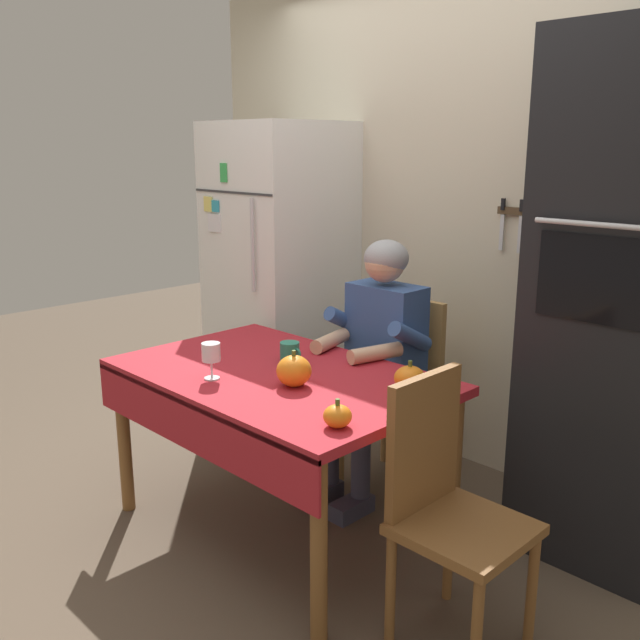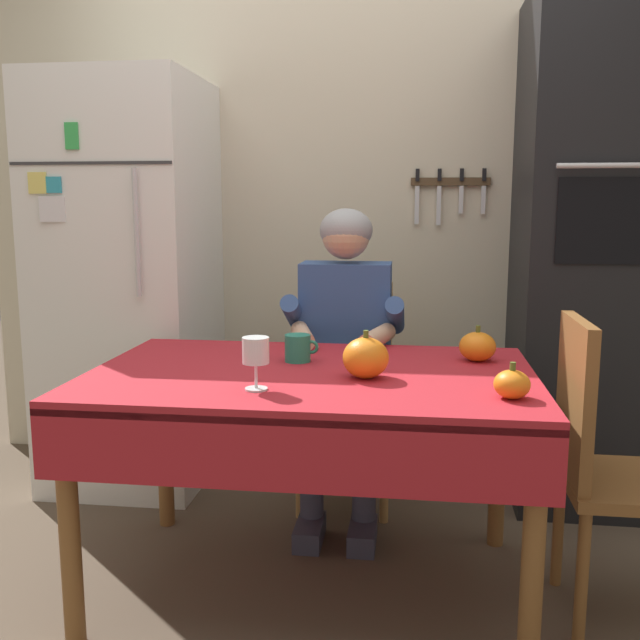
{
  "view_description": "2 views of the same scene",
  "coord_description": "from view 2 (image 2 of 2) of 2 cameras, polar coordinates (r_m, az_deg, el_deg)",
  "views": [
    {
      "loc": [
        2.11,
        -1.74,
        1.67
      ],
      "look_at": [
        0.05,
        0.3,
        0.94
      ],
      "focal_mm": 39.04,
      "sensor_mm": 36.0,
      "label": 1
    },
    {
      "loc": [
        0.32,
        -2.07,
        1.27
      ],
      "look_at": [
        0.01,
        0.26,
        0.88
      ],
      "focal_mm": 39.83,
      "sensor_mm": 36.0,
      "label": 2
    }
  ],
  "objects": [
    {
      "name": "ground_plane",
      "position": [
        2.45,
        -1.02,
        -21.77
      ],
      "size": [
        10.0,
        10.0,
        0.0
      ],
      "primitive_type": "plane",
      "color": "brown",
      "rests_on": "ground"
    },
    {
      "name": "back_wall_assembly",
      "position": [
        3.43,
        3.17,
        9.94
      ],
      "size": [
        3.7,
        0.13,
        2.6
      ],
      "color": "beige",
      "rests_on": "ground"
    },
    {
      "name": "refrigerator",
      "position": [
        3.3,
        -15.03,
        2.71
      ],
      "size": [
        0.68,
        0.71,
        1.8
      ],
      "color": "white",
      "rests_on": "ground"
    },
    {
      "name": "wall_oven",
      "position": [
        3.16,
        21.05,
        4.86
      ],
      "size": [
        0.6,
        0.64,
        2.1
      ],
      "color": "black",
      "rests_on": "ground"
    },
    {
      "name": "dining_table",
      "position": [
        2.25,
        -0.78,
        -6.3
      ],
      "size": [
        1.4,
        0.9,
        0.74
      ],
      "color": "brown",
      "rests_on": "ground"
    },
    {
      "name": "chair_behind_person",
      "position": [
        3.05,
        2.27,
        -4.96
      ],
      "size": [
        0.4,
        0.4,
        0.93
      ],
      "color": "tan",
      "rests_on": "ground"
    },
    {
      "name": "seated_person",
      "position": [
        2.81,
        1.95,
        -1.44
      ],
      "size": [
        0.47,
        0.55,
        1.25
      ],
      "color": "#38384C",
      "rests_on": "ground"
    },
    {
      "name": "chair_right_side",
      "position": [
        2.33,
        22.02,
        -10.22
      ],
      "size": [
        0.4,
        0.4,
        0.93
      ],
      "color": "brown",
      "rests_on": "ground"
    },
    {
      "name": "coffee_mug",
      "position": [
        2.38,
        -1.77,
        -2.27
      ],
      "size": [
        0.11,
        0.09,
        0.09
      ],
      "color": "#237F66",
      "rests_on": "dining_table"
    },
    {
      "name": "wine_glass",
      "position": [
        2.01,
        -5.19,
        -2.63
      ],
      "size": [
        0.08,
        0.08,
        0.15
      ],
      "color": "white",
      "rests_on": "dining_table"
    },
    {
      "name": "pumpkin_large",
      "position": [
        2.44,
        12.54,
        -2.09
      ],
      "size": [
        0.12,
        0.12,
        0.12
      ],
      "color": "orange",
      "rests_on": "dining_table"
    },
    {
      "name": "pumpkin_medium",
      "position": [
        2.15,
        3.69,
        -3.05
      ],
      "size": [
        0.14,
        0.14,
        0.15
      ],
      "color": "orange",
      "rests_on": "dining_table"
    },
    {
      "name": "pumpkin_small",
      "position": [
        2.0,
        15.17,
        -5.0
      ],
      "size": [
        0.1,
        0.1,
        0.1
      ],
      "color": "orange",
      "rests_on": "dining_table"
    }
  ]
}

